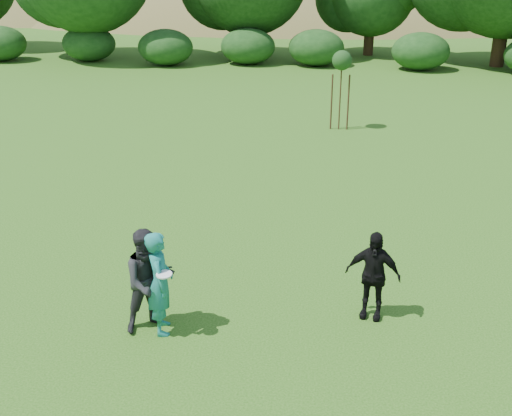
{
  "coord_description": "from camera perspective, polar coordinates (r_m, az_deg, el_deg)",
  "views": [
    {
      "loc": [
        1.75,
        -9.48,
        6.3
      ],
      "look_at": [
        0.0,
        3.0,
        1.1
      ],
      "focal_mm": 45.0,
      "sensor_mm": 36.0,
      "label": 1
    }
  ],
  "objects": [
    {
      "name": "frisbee",
      "position": [
        10.77,
        -8.17,
        -5.86
      ],
      "size": [
        0.27,
        0.27,
        0.05
      ],
      "color": "white",
      "rests_on": "ground"
    },
    {
      "name": "player_black",
      "position": [
        11.66,
        10.33,
        -5.88
      ],
      "size": [
        1.04,
        0.59,
        1.68
      ],
      "primitive_type": "imported",
      "rotation": [
        0.0,
        0.0,
        -0.19
      ],
      "color": "black",
      "rests_on": "ground"
    },
    {
      "name": "hillside",
      "position": [
        80.07,
        6.21,
        9.09
      ],
      "size": [
        150.0,
        72.0,
        52.0
      ],
      "color": "olive",
      "rests_on": "ground"
    },
    {
      "name": "player_grey",
      "position": [
        11.24,
        -9.49,
        -6.36
      ],
      "size": [
        1.16,
        1.12,
        1.89
      ],
      "primitive_type": "imported",
      "rotation": [
        0.0,
        0.0,
        0.64
      ],
      "color": "#252628",
      "rests_on": "ground"
    },
    {
      "name": "player_teal",
      "position": [
        11.14,
        -8.53,
        -6.58
      ],
      "size": [
        0.63,
        0.79,
        1.89
      ],
      "primitive_type": "imported",
      "rotation": [
        0.0,
        0.0,
        1.87
      ],
      "color": "#1A776D",
      "rests_on": "ground"
    },
    {
      "name": "ground",
      "position": [
        11.51,
        -2.11,
        -10.76
      ],
      "size": [
        120.0,
        120.0,
        0.0
      ],
      "primitive_type": "plane",
      "color": "#19470C",
      "rests_on": "ground"
    },
    {
      "name": "sapling",
      "position": [
        23.41,
        7.64,
        12.69
      ],
      "size": [
        0.7,
        0.7,
        2.85
      ],
      "color": "#3B2517",
      "rests_on": "ground"
    }
  ]
}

